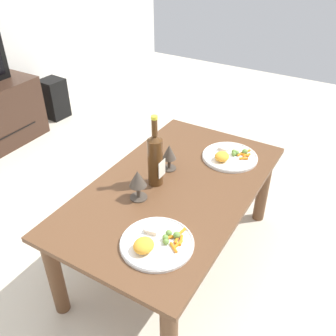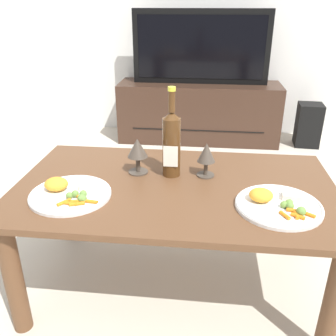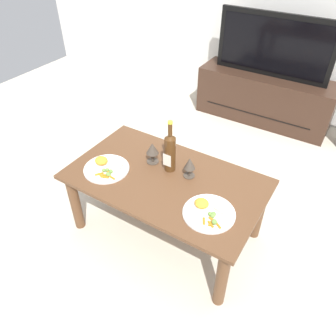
% 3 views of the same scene
% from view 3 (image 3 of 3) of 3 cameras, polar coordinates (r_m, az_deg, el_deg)
% --- Properties ---
extents(ground_plane, '(6.40, 6.40, 0.00)m').
position_cam_3_polar(ground_plane, '(2.44, -0.37, -10.63)').
color(ground_plane, beige).
extents(dining_table, '(1.25, 0.73, 0.50)m').
position_cam_3_polar(dining_table, '(2.15, -0.41, -3.45)').
color(dining_table, brown).
rests_on(dining_table, ground_plane).
extents(tv_stand, '(1.39, 0.41, 0.51)m').
position_cam_3_polar(tv_stand, '(3.70, 16.31, 11.57)').
color(tv_stand, '#382319').
rests_on(tv_stand, ground_plane).
extents(tv_screen, '(1.13, 0.05, 0.59)m').
position_cam_3_polar(tv_screen, '(3.50, 17.99, 19.53)').
color(tv_screen, black).
rests_on(tv_screen, tv_stand).
extents(wine_bottle, '(0.07, 0.07, 0.36)m').
position_cam_3_polar(wine_bottle, '(2.07, 0.36, 2.93)').
color(wine_bottle, '#4C2D14').
rests_on(wine_bottle, dining_table).
extents(goblet_left, '(0.08, 0.08, 0.15)m').
position_cam_3_polar(goblet_left, '(2.16, -2.73, 3.23)').
color(goblet_left, '#473D33').
rests_on(goblet_left, dining_table).
extents(goblet_right, '(0.07, 0.07, 0.14)m').
position_cam_3_polar(goblet_right, '(2.05, 3.77, 0.63)').
color(goblet_right, '#473D33').
rests_on(goblet_right, dining_table).
extents(dinner_plate_left, '(0.30, 0.30, 0.06)m').
position_cam_3_polar(dinner_plate_left, '(2.19, -10.69, 0.08)').
color(dinner_plate_left, white).
rests_on(dinner_plate_left, dining_table).
extents(dinner_plate_right, '(0.30, 0.30, 0.06)m').
position_cam_3_polar(dinner_plate_right, '(1.87, 7.06, -7.56)').
color(dinner_plate_right, white).
rests_on(dinner_plate_right, dining_table).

